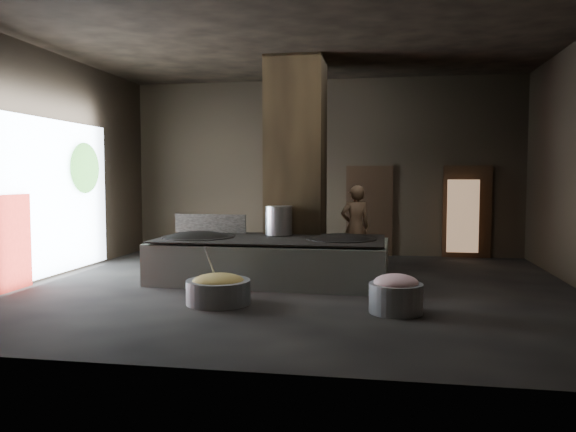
% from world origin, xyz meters
% --- Properties ---
extents(floor, '(10.00, 9.00, 0.10)m').
position_xyz_m(floor, '(0.00, 0.00, -0.05)').
color(floor, black).
rests_on(floor, ground).
extents(ceiling, '(10.00, 9.00, 0.10)m').
position_xyz_m(ceiling, '(0.00, 0.00, 4.55)').
color(ceiling, black).
rests_on(ceiling, back_wall).
extents(back_wall, '(10.00, 0.10, 4.50)m').
position_xyz_m(back_wall, '(0.00, 4.55, 2.25)').
color(back_wall, black).
rests_on(back_wall, ground).
extents(front_wall, '(10.00, 0.10, 4.50)m').
position_xyz_m(front_wall, '(0.00, -4.55, 2.25)').
color(front_wall, black).
rests_on(front_wall, ground).
extents(left_wall, '(0.10, 9.00, 4.50)m').
position_xyz_m(left_wall, '(-5.05, 0.00, 2.25)').
color(left_wall, black).
rests_on(left_wall, ground).
extents(pillar, '(1.20, 1.20, 4.50)m').
position_xyz_m(pillar, '(-0.30, 1.90, 2.25)').
color(pillar, black).
rests_on(pillar, ground).
extents(hearth_platform, '(4.47, 2.22, 0.77)m').
position_xyz_m(hearth_platform, '(-0.58, 0.55, 0.38)').
color(hearth_platform, '#ACBAA8').
rests_on(hearth_platform, ground).
extents(platform_cap, '(4.33, 2.08, 0.03)m').
position_xyz_m(platform_cap, '(-0.58, 0.55, 0.82)').
color(platform_cap, black).
rests_on(platform_cap, hearth_platform).
extents(wok_left, '(1.39, 1.39, 0.38)m').
position_xyz_m(wok_left, '(-2.03, 0.50, 0.75)').
color(wok_left, black).
rests_on(wok_left, hearth_platform).
extents(wok_left_rim, '(1.42, 1.42, 0.05)m').
position_xyz_m(wok_left_rim, '(-2.03, 0.50, 0.82)').
color(wok_left_rim, black).
rests_on(wok_left_rim, hearth_platform).
extents(wok_right, '(1.30, 1.30, 0.37)m').
position_xyz_m(wok_right, '(0.77, 0.60, 0.75)').
color(wok_right, black).
rests_on(wok_right, hearth_platform).
extents(wok_right_rim, '(1.33, 1.33, 0.05)m').
position_xyz_m(wok_right_rim, '(0.77, 0.60, 0.82)').
color(wok_right_rim, black).
rests_on(wok_right_rim, hearth_platform).
extents(stock_pot, '(0.54, 0.54, 0.58)m').
position_xyz_m(stock_pot, '(-0.53, 1.10, 1.13)').
color(stock_pot, '#B5B7BD').
rests_on(stock_pot, hearth_platform).
extents(splash_guard, '(1.54, 0.09, 0.38)m').
position_xyz_m(splash_guard, '(-2.03, 1.30, 1.03)').
color(splash_guard, black).
rests_on(splash_guard, hearth_platform).
extents(cook, '(0.77, 0.64, 1.82)m').
position_xyz_m(cook, '(0.95, 2.38, 0.91)').
color(cook, '#856243').
rests_on(cook, ground).
extents(veg_basin, '(1.11, 1.11, 0.38)m').
position_xyz_m(veg_basin, '(-1.01, -1.52, 0.19)').
color(veg_basin, gray).
rests_on(veg_basin, ground).
extents(veg_fill, '(0.84, 0.84, 0.26)m').
position_xyz_m(veg_fill, '(-1.01, -1.52, 0.35)').
color(veg_fill, olive).
rests_on(veg_fill, veg_basin).
extents(ladle, '(0.17, 0.39, 0.73)m').
position_xyz_m(ladle, '(-1.16, -1.37, 0.55)').
color(ladle, '#B5B7BD').
rests_on(ladle, veg_basin).
extents(meat_basin, '(1.05, 1.05, 0.44)m').
position_xyz_m(meat_basin, '(1.76, -1.66, 0.22)').
color(meat_basin, gray).
rests_on(meat_basin, ground).
extents(meat_fill, '(0.66, 0.66, 0.25)m').
position_xyz_m(meat_fill, '(1.76, -1.66, 0.45)').
color(meat_fill, '#C77783').
rests_on(meat_fill, meat_basin).
extents(doorway_near, '(1.18, 0.08, 2.38)m').
position_xyz_m(doorway_near, '(1.20, 4.45, 1.10)').
color(doorway_near, black).
rests_on(doorway_near, ground).
extents(doorway_near_glow, '(0.78, 0.04, 1.83)m').
position_xyz_m(doorway_near_glow, '(1.25, 4.53, 1.05)').
color(doorway_near_glow, '#8C6647').
rests_on(doorway_near_glow, ground).
extents(doorway_far, '(1.18, 0.08, 2.38)m').
position_xyz_m(doorway_far, '(3.60, 4.45, 1.10)').
color(doorway_far, black).
rests_on(doorway_far, ground).
extents(doorway_far_glow, '(0.75, 0.04, 1.79)m').
position_xyz_m(doorway_far_glow, '(3.47, 4.19, 1.05)').
color(doorway_far_glow, '#8C6647').
rests_on(doorway_far_glow, ground).
extents(left_opening, '(0.04, 4.20, 3.10)m').
position_xyz_m(left_opening, '(-4.95, 0.20, 1.60)').
color(left_opening, white).
rests_on(left_opening, ground).
extents(pavilion_sliver, '(0.05, 0.90, 1.70)m').
position_xyz_m(pavilion_sliver, '(-4.88, -1.10, 0.85)').
color(pavilion_sliver, maroon).
rests_on(pavilion_sliver, ground).
extents(tree_silhouette, '(0.28, 1.10, 1.10)m').
position_xyz_m(tree_silhouette, '(-4.85, 1.30, 2.20)').
color(tree_silhouette, '#194714').
rests_on(tree_silhouette, left_opening).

